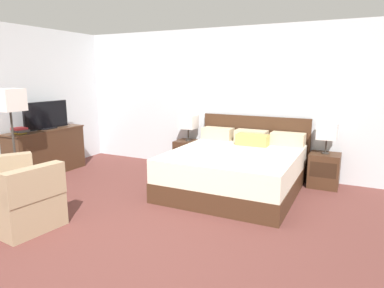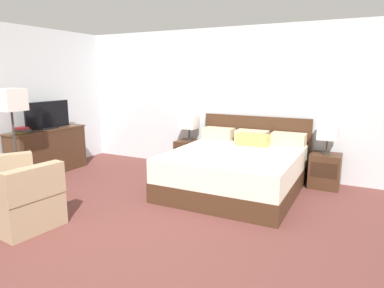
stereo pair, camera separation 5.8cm
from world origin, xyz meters
TOP-DOWN VIEW (x-y plane):
  - ground_plane at (0.00, 0.00)m, footprint 9.76×9.76m
  - wall_back at (0.00, 3.28)m, footprint 7.38×0.06m
  - wall_left at (-3.12, 1.33)m, footprint 0.06×5.05m
  - bed at (0.46, 2.24)m, footprint 1.88×2.06m
  - nightstand_left at (-0.73, 2.98)m, footprint 0.45×0.42m
  - nightstand_right at (1.65, 2.98)m, footprint 0.45×0.42m
  - table_lamp_left at (-0.73, 2.99)m, footprint 0.29×0.29m
  - table_lamp_right at (1.65, 2.99)m, footprint 0.29×0.29m
  - dresser at (-2.84, 1.58)m, footprint 0.45×1.43m
  - tv at (-2.84, 1.64)m, footprint 0.18×0.91m
  - book_red_cover at (-2.84, 1.10)m, footprint 0.20×0.16m
  - book_blue_cover at (-2.82, 1.10)m, footprint 0.27×0.22m
  - book_small_top at (-2.85, 1.10)m, footprint 0.22×0.22m
  - armchair_by_window at (-2.04, 0.19)m, footprint 0.95×0.95m
  - armchair_companion at (-1.25, -0.11)m, footprint 0.76×0.75m
  - floor_lamp at (-2.43, 0.68)m, footprint 0.34×0.34m

SIDE VIEW (x-z plane):
  - ground_plane at x=0.00m, z-range 0.00..0.00m
  - nightstand_left at x=-0.73m, z-range 0.00..0.53m
  - nightstand_right at x=1.65m, z-range 0.00..0.53m
  - armchair_by_window at x=-2.04m, z-range -0.10..0.66m
  - armchair_companion at x=-1.25m, z-range -0.10..0.66m
  - bed at x=0.46m, z-range -0.19..0.85m
  - dresser at x=-2.84m, z-range 0.01..0.81m
  - book_red_cover at x=-2.84m, z-range 0.80..0.83m
  - book_blue_cover at x=-2.82m, z-range 0.83..0.87m
  - book_small_top at x=-2.85m, z-range 0.87..0.90m
  - table_lamp_left at x=-0.73m, z-range 0.64..1.12m
  - table_lamp_right at x=1.65m, z-range 0.64..1.12m
  - tv at x=-2.84m, z-range 0.79..1.27m
  - wall_back at x=0.00m, z-range 0.00..2.55m
  - wall_left at x=-3.12m, z-range 0.00..2.55m
  - floor_lamp at x=-2.43m, z-range 0.52..2.07m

